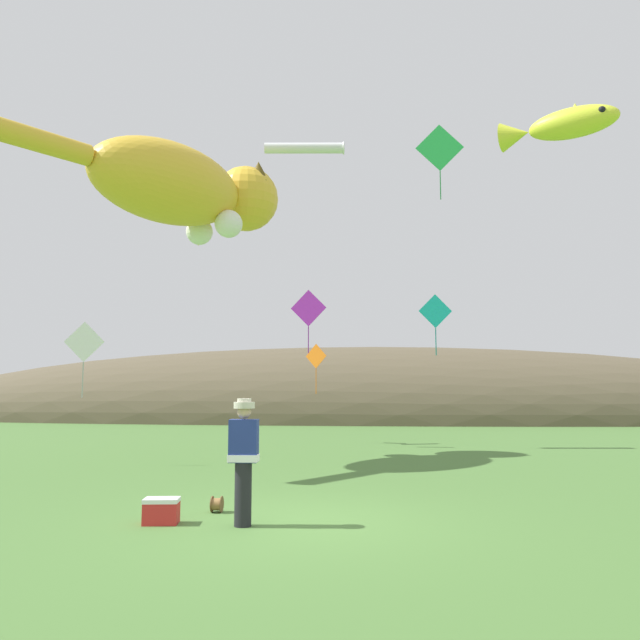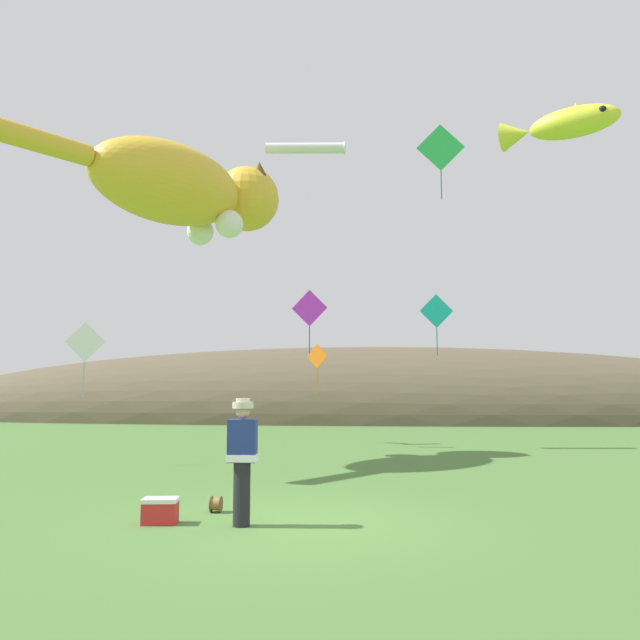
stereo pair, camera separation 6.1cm
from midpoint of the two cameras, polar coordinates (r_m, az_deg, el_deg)
name	(u,v)px [view 2 (the right image)]	position (r m, az deg, el deg)	size (l,w,h in m)	color
ground_plane	(293,523)	(9.41, -2.26, -18.04)	(120.00, 120.00, 0.00)	#477033
distant_hill_ridge	(360,420)	(38.17, 3.69, -9.11)	(58.78, 12.32, 8.81)	brown
festival_attendant	(242,457)	(9.09, -6.93, -12.32)	(0.43, 0.30, 1.77)	black
kite_spool	(216,504)	(10.25, -9.31, -16.28)	(0.16, 0.25, 0.25)	olive
picnic_cooler	(160,511)	(9.57, -14.22, -16.55)	(0.53, 0.39, 0.36)	red
kite_giant_cat	(187,189)	(18.27, -11.98, 11.64)	(5.68, 7.28, 2.60)	gold
kite_fish_windsock	(560,125)	(17.13, 21.21, 16.29)	(2.84, 1.94, 0.86)	yellow
kite_tube_streamer	(306,148)	(22.05, -1.18, 15.44)	(2.75, 0.63, 0.44)	white
kite_diamond_teal	(436,312)	(20.84, 10.68, 0.76)	(1.11, 0.20, 2.02)	#19BFBF
kite_diamond_white	(85,343)	(17.04, -20.59, -1.96)	(1.03, 0.13, 1.93)	white
kite_diamond_violet	(309,309)	(20.90, -0.88, 1.05)	(1.22, 0.22, 2.14)	purple
kite_diamond_gold	(200,202)	(23.36, -10.80, 10.56)	(1.31, 0.66, 2.35)	yellow
kite_diamond_green	(441,148)	(20.23, 11.05, 15.18)	(1.48, 0.05, 2.38)	green
kite_diamond_orange	(317,357)	(22.24, -0.18, -3.40)	(0.78, 0.44, 1.78)	orange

